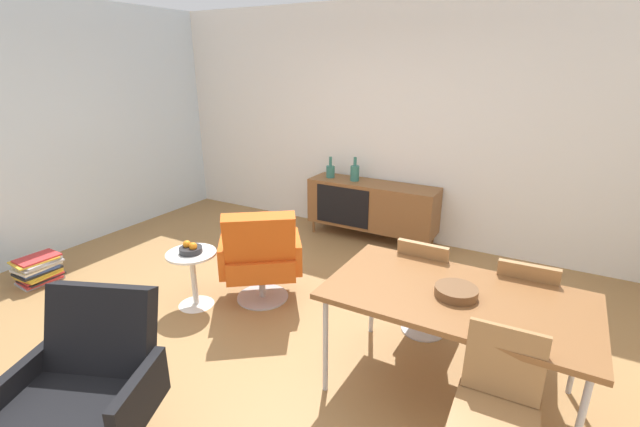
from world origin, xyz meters
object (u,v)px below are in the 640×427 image
vase_cobalt (355,173)px  wooden_bowl_on_table (456,292)px  vase_sculptural_dark (330,171)px  dining_chair_back_right (522,306)px  lounge_chair_red (261,255)px  dining_chair_front_right (496,408)px  side_table_round (193,273)px  dining_chair_back_left (425,282)px  armchair_black_shell (89,383)px  magazine_stack (38,270)px  dining_table (457,300)px  fruit_bowl (191,249)px  sideboard (372,205)px

vase_cobalt → wooden_bowl_on_table: vase_cobalt is taller
vase_sculptural_dark → dining_chair_back_right: size_ratio=0.31×
vase_cobalt → lounge_chair_red: 1.96m
dining_chair_back_right → dining_chair_front_right: same height
vase_cobalt → side_table_round: (-0.51, -2.27, -0.50)m
vase_sculptural_dark → dining_chair_back_left: bearing=-43.9°
dining_chair_back_left → armchair_black_shell: 2.36m
vase_cobalt → magazine_stack: bearing=-128.9°
dining_chair_front_right → armchair_black_shell: armchair_black_shell is taller
dining_chair_back_left → dining_chair_back_right: size_ratio=1.00×
vase_cobalt → armchair_black_shell: vase_cobalt is taller
armchair_black_shell → lounge_chair_red: bearing=96.2°
dining_table → dining_chair_front_right: bearing=-58.1°
vase_sculptural_dark → side_table_round: 2.33m
vase_sculptural_dark → lounge_chair_red: vase_sculptural_dark is taller
vase_sculptural_dark → dining_table: 3.09m
dining_chair_back_right → magazine_stack: dining_chair_back_right is taller
magazine_stack → fruit_bowl: bearing=15.2°
lounge_chair_red → side_table_round: (-0.50, -0.35, -0.15)m
vase_sculptural_dark → armchair_black_shell: bearing=-82.0°
dining_chair_back_left → side_table_round: dining_chair_back_left is taller
dining_chair_front_right → magazine_stack: dining_chair_front_right is taller
dining_chair_back_right → armchair_black_shell: armchair_black_shell is taller
vase_sculptural_dark → dining_chair_back_right: 3.01m
side_table_round → fruit_bowl: bearing=-94.1°
dining_chair_front_right → armchair_black_shell: bearing=-155.3°
side_table_round → fruit_bowl: fruit_bowl is taller
dining_chair_back_left → wooden_bowl_on_table: bearing=-59.5°
lounge_chair_red → magazine_stack: bearing=-159.8°
vase_cobalt → armchair_black_shell: bearing=-87.2°
dining_table → armchair_black_shell: armchair_black_shell is taller
dining_chair_back_right → wooden_bowl_on_table: bearing=-121.1°
vase_cobalt → vase_sculptural_dark: bearing=180.0°
lounge_chair_red → wooden_bowl_on_table: bearing=-11.4°
vase_cobalt → lounge_chair_red: size_ratio=0.31×
dining_chair_back_left → lounge_chair_red: size_ratio=0.90×
vase_cobalt → fruit_bowl: bearing=-102.7°
armchair_black_shell → dining_chair_back_right: bearing=46.0°
dining_chair_front_right → lounge_chair_red: size_ratio=0.90×
side_table_round → dining_table: bearing=0.4°
sideboard → wooden_bowl_on_table: wooden_bowl_on_table is taller
dining_chair_back_right → dining_chair_front_right: 1.12m
vase_sculptural_dark → fruit_bowl: vase_sculptural_dark is taller
side_table_round → vase_cobalt: bearing=77.3°
dining_table → fruit_bowl: bearing=-179.6°
vase_sculptural_dark → armchair_black_shell: vase_sculptural_dark is taller
wooden_bowl_on_table → armchair_black_shell: bearing=-138.2°
dining_table → side_table_round: 2.31m
vase_cobalt → dining_chair_back_right: 2.74m
wooden_bowl_on_table → armchair_black_shell: size_ratio=0.27×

